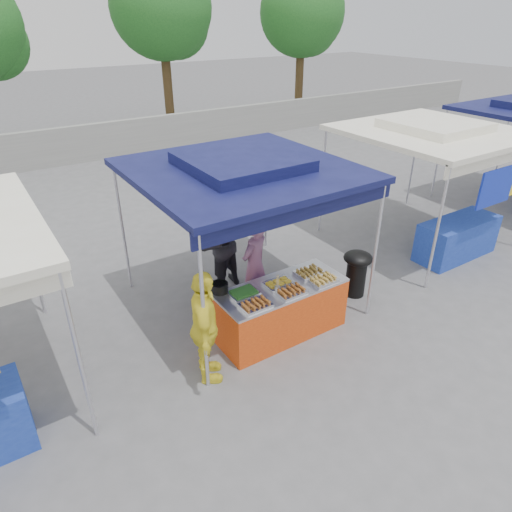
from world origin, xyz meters
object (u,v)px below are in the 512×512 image
helper_man (216,243)px  customer_person (205,328)px  wok_burner (357,270)px  vendor_table (281,310)px  cooking_pot (220,287)px  vendor_woman (254,265)px

helper_man → customer_person: helper_man is taller
wok_burner → helper_man: helper_man is taller
helper_man → customer_person: (-1.25, -1.94, -0.09)m
vendor_table → wok_burner: (1.75, 0.17, 0.08)m
customer_person → cooking_pot: bearing=-18.2°
cooking_pot → wok_burner: 2.64m
helper_man → cooking_pot: bearing=43.5°
vendor_table → vendor_woman: vendor_woman is taller
vendor_table → cooking_pot: size_ratio=8.07×
cooking_pot → helper_man: size_ratio=0.13×
vendor_table → wok_burner: vendor_table is taller
vendor_woman → customer_person: 1.86m
vendor_table → helper_man: bearing=96.1°
vendor_table → helper_man: 1.76m
cooking_pot → helper_man: 1.46m
cooking_pot → vendor_woman: 1.03m
wok_burner → customer_person: bearing=-154.3°
vendor_table → vendor_woman: 0.93m
wok_burner → vendor_woman: vendor_woman is taller
vendor_table → customer_person: size_ratio=1.20×
vendor_table → vendor_woman: bearing=85.5°
vendor_table → customer_person: customer_person is taller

